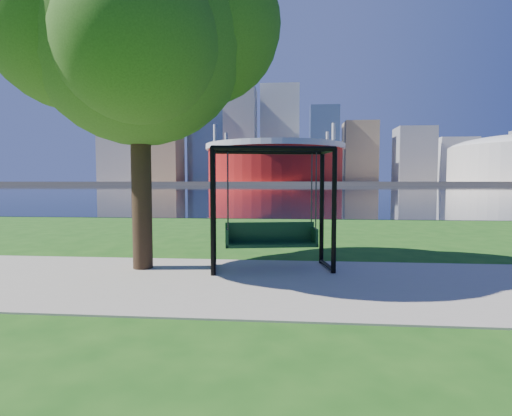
# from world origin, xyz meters

# --- Properties ---
(ground) EXTENTS (900.00, 900.00, 0.00)m
(ground) POSITION_xyz_m (0.00, 0.00, 0.00)
(ground) COLOR #1E5114
(ground) RESTS_ON ground
(path) EXTENTS (120.00, 4.00, 0.03)m
(path) POSITION_xyz_m (0.00, -0.50, 0.01)
(path) COLOR #9E937F
(path) RESTS_ON ground
(river) EXTENTS (900.00, 180.00, 0.02)m
(river) POSITION_xyz_m (0.00, 102.00, 0.01)
(river) COLOR black
(river) RESTS_ON ground
(far_bank) EXTENTS (900.00, 228.00, 2.00)m
(far_bank) POSITION_xyz_m (0.00, 306.00, 1.00)
(far_bank) COLOR #937F60
(far_bank) RESTS_ON ground
(stadium) EXTENTS (83.00, 83.00, 32.00)m
(stadium) POSITION_xyz_m (-10.00, 235.00, 14.23)
(stadium) COLOR maroon
(stadium) RESTS_ON far_bank
(skyline) EXTENTS (392.00, 66.00, 96.50)m
(skyline) POSITION_xyz_m (-4.27, 319.39, 35.89)
(skyline) COLOR gray
(skyline) RESTS_ON far_bank
(swing) EXTENTS (2.62, 1.48, 2.53)m
(swing) POSITION_xyz_m (0.07, 0.63, 1.22)
(swing) COLOR black
(swing) RESTS_ON ground
(park_tree) EXTENTS (5.71, 5.16, 7.10)m
(park_tree) POSITION_xyz_m (-2.65, 0.49, 4.93)
(park_tree) COLOR black
(park_tree) RESTS_ON ground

